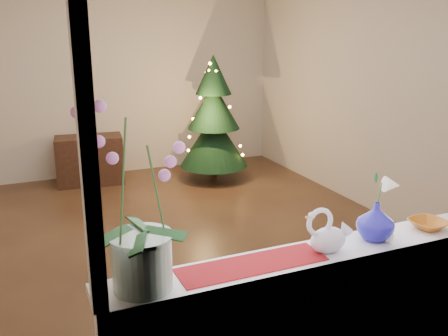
# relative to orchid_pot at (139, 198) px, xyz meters

# --- Properties ---
(ground) EXTENTS (5.00, 5.00, 0.00)m
(ground) POSITION_rel_orchid_pot_xyz_m (0.89, 2.37, -1.31)
(ground) COLOR #341F15
(ground) RESTS_ON ground
(wall_back) EXTENTS (4.50, 0.10, 2.70)m
(wall_back) POSITION_rel_orchid_pot_xyz_m (0.89, 4.87, 0.04)
(wall_back) COLOR beige
(wall_back) RESTS_ON ground
(wall_front) EXTENTS (4.50, 0.10, 2.70)m
(wall_front) POSITION_rel_orchid_pot_xyz_m (0.89, -0.13, 0.04)
(wall_front) COLOR beige
(wall_front) RESTS_ON ground
(wall_right) EXTENTS (0.10, 5.00, 2.70)m
(wall_right) POSITION_rel_orchid_pot_xyz_m (3.14, 2.37, 0.04)
(wall_right) COLOR beige
(wall_right) RESTS_ON ground
(windowsill) EXTENTS (2.20, 0.26, 0.04)m
(windowsill) POSITION_rel_orchid_pot_xyz_m (0.89, 0.00, -0.41)
(windowsill) COLOR white
(windowsill) RESTS_ON window_apron
(window_frame) EXTENTS (2.22, 0.06, 1.60)m
(window_frame) POSITION_rel_orchid_pot_xyz_m (0.89, -0.10, 0.39)
(window_frame) COLOR white
(window_frame) RESTS_ON windowsill
(runner) EXTENTS (0.70, 0.20, 0.01)m
(runner) POSITION_rel_orchid_pot_xyz_m (0.51, 0.00, -0.39)
(runner) COLOR maroon
(runner) RESTS_ON windowsill
(orchid_pot) EXTENTS (0.32, 0.32, 0.78)m
(orchid_pot) POSITION_rel_orchid_pot_xyz_m (0.00, 0.00, 0.00)
(orchid_pot) COLOR white
(orchid_pot) RESTS_ON windowsill
(swan) EXTENTS (0.28, 0.19, 0.22)m
(swan) POSITION_rel_orchid_pot_xyz_m (0.90, -0.02, -0.28)
(swan) COLOR silver
(swan) RESTS_ON windowsill
(blue_vase) EXTENTS (0.23, 0.23, 0.23)m
(blue_vase) POSITION_rel_orchid_pot_xyz_m (1.20, 0.00, -0.28)
(blue_vase) COLOR navy
(blue_vase) RESTS_ON windowsill
(lily) EXTENTS (0.13, 0.07, 0.17)m
(lily) POSITION_rel_orchid_pot_xyz_m (1.20, 0.00, -0.08)
(lily) COLOR white
(lily) RESTS_ON blue_vase
(paperweight) EXTENTS (0.09, 0.09, 0.06)m
(paperweight) POSITION_rel_orchid_pot_xyz_m (1.24, -0.05, -0.36)
(paperweight) COLOR silver
(paperweight) RESTS_ON windowsill
(amber_dish) EXTENTS (0.18, 0.18, 0.04)m
(amber_dish) POSITION_rel_orchid_pot_xyz_m (1.56, 0.00, -0.37)
(amber_dish) COLOR #A15312
(amber_dish) RESTS_ON windowsill
(xmas_tree) EXTENTS (0.98, 0.98, 1.62)m
(xmas_tree) POSITION_rel_orchid_pot_xyz_m (1.98, 4.04, -0.50)
(xmas_tree) COLOR black
(xmas_tree) RESTS_ON ground
(side_table) EXTENTS (0.87, 0.51, 0.62)m
(side_table) POSITION_rel_orchid_pot_xyz_m (0.45, 4.49, -1.00)
(side_table) COLOR black
(side_table) RESTS_ON ground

